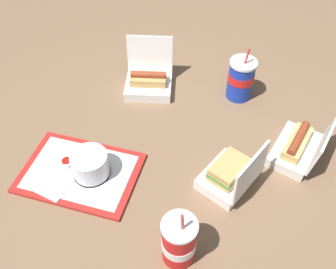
{
  "coord_description": "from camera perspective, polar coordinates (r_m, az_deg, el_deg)",
  "views": [
    {
      "loc": [
        0.07,
        -0.83,
        0.99
      ],
      "look_at": [
        -0.03,
        0.01,
        0.05
      ],
      "focal_mm": 40.0,
      "sensor_mm": 36.0,
      "label": 1
    }
  ],
  "objects": [
    {
      "name": "ground_plane",
      "position": [
        1.29,
        1.31,
        -2.05
      ],
      "size": [
        3.2,
        3.2,
        0.0
      ],
      "primitive_type": "plane",
      "color": "brown"
    },
    {
      "name": "food_tray",
      "position": [
        1.25,
        -13.24,
        -5.68
      ],
      "size": [
        0.41,
        0.31,
        0.01
      ],
      "color": "red",
      "rests_on": "ground_plane"
    },
    {
      "name": "cake_container",
      "position": [
        1.2,
        -11.74,
        -4.61
      ],
      "size": [
        0.12,
        0.12,
        0.09
      ],
      "color": "black",
      "rests_on": "food_tray"
    },
    {
      "name": "ketchup_cup",
      "position": [
        1.26,
        -15.11,
        -4.16
      ],
      "size": [
        0.04,
        0.04,
        0.02
      ],
      "color": "white",
      "rests_on": "food_tray"
    },
    {
      "name": "napkin_stack",
      "position": [
        1.23,
        -16.99,
        -7.29
      ],
      "size": [
        0.13,
        0.13,
        0.0
      ],
      "primitive_type": "cube",
      "rotation": [
        0.0,
        0.0,
        -0.35
      ],
      "color": "white",
      "rests_on": "food_tray"
    },
    {
      "name": "plastic_fork",
      "position": [
        1.3,
        -15.6,
        -2.92
      ],
      "size": [
        0.11,
        0.05,
        0.0
      ],
      "primitive_type": "cube",
      "rotation": [
        0.0,
        0.0,
        -0.37
      ],
      "color": "white",
      "rests_on": "food_tray"
    },
    {
      "name": "clamshell_hotdog_center",
      "position": [
        1.31,
        19.24,
        -1.82
      ],
      "size": [
        0.22,
        0.25,
        0.16
      ],
      "color": "white",
      "rests_on": "ground_plane"
    },
    {
      "name": "clamshell_sandwich_back",
      "position": [
        1.18,
        9.43,
        -6.08
      ],
      "size": [
        0.21,
        0.22,
        0.18
      ],
      "color": "white",
      "rests_on": "ground_plane"
    },
    {
      "name": "clamshell_hotdog_corner",
      "position": [
        1.49,
        -2.96,
        8.22
      ],
      "size": [
        0.19,
        0.19,
        0.19
      ],
      "color": "white",
      "rests_on": "ground_plane"
    },
    {
      "name": "soda_cup_front",
      "position": [
        1.01,
        1.67,
        -15.96
      ],
      "size": [
        0.09,
        0.09,
        0.23
      ],
      "color": "red",
      "rests_on": "ground_plane"
    },
    {
      "name": "soda_cup_corner",
      "position": [
        1.45,
        11.03,
        8.36
      ],
      "size": [
        0.1,
        0.1,
        0.22
      ],
      "color": "#1938B7",
      "rests_on": "ground_plane"
    }
  ]
}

